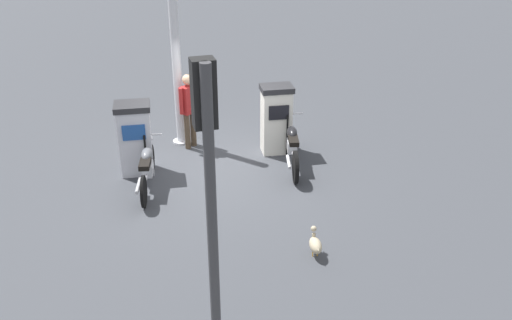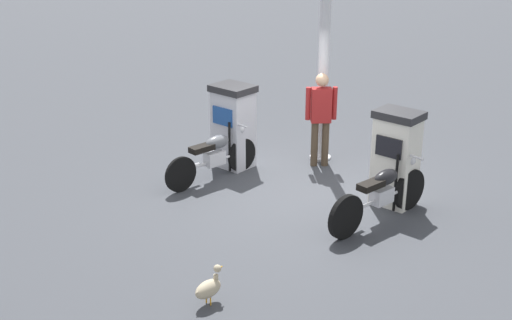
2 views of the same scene
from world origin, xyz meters
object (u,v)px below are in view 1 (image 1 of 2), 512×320
object	(u,v)px
motorcycle_near_pump	(147,166)
motorcycle_far_pump	(292,145)
roadside_traffic_light	(209,176)
fuel_pump_near	(135,138)
wandering_duck	(315,244)
fuel_pump_far	(276,119)
canopy_support_pole	(176,57)
attendant_person	(189,106)

from	to	relation	value
motorcycle_near_pump	motorcycle_far_pump	world-z (taller)	motorcycle_far_pump
roadside_traffic_light	fuel_pump_near	bearing A→B (deg)	-177.92
motorcycle_far_pump	wandering_duck	size ratio (longest dim) A/B	4.42
fuel_pump_far	roadside_traffic_light	size ratio (longest dim) A/B	0.40
fuel_pump_far	wandering_duck	distance (m)	4.05
motorcycle_near_pump	motorcycle_far_pump	bearing A→B (deg)	90.20
fuel_pump_near	roadside_traffic_light	world-z (taller)	roadside_traffic_light
motorcycle_far_pump	motorcycle_near_pump	bearing A→B (deg)	-89.80
fuel_pump_far	canopy_support_pole	world-z (taller)	canopy_support_pole
fuel_pump_far	roadside_traffic_light	xyz separation A→B (m)	(5.58, -2.91, 1.88)
motorcycle_near_pump	roadside_traffic_light	xyz separation A→B (m)	(4.82, 0.10, 2.20)
fuel_pump_far	roadside_traffic_light	distance (m)	6.57
fuel_pump_far	fuel_pump_near	bearing A→B (deg)	-90.00
wandering_duck	roadside_traffic_light	size ratio (longest dim) A/B	0.12
motorcycle_near_pump	attendant_person	distance (m)	2.11
fuel_pump_far	wandering_duck	xyz separation A→B (m)	(3.93, -0.80, -0.57)
fuel_pump_near	wandering_duck	distance (m)	4.59
motorcycle_far_pump	roadside_traffic_light	size ratio (longest dim) A/B	0.53
wandering_duck	canopy_support_pole	bearing A→B (deg)	-167.57
motorcycle_far_pump	roadside_traffic_light	xyz separation A→B (m)	(4.83, -2.99, 2.21)
attendant_person	wandering_duck	world-z (taller)	attendant_person
fuel_pump_near	fuel_pump_far	distance (m)	3.11
wandering_duck	canopy_support_pole	xyz separation A→B (m)	(-5.14, -1.13, 1.82)
fuel_pump_near	wandering_duck	size ratio (longest dim) A/B	3.23
motorcycle_near_pump	canopy_support_pole	bearing A→B (deg)	151.22
fuel_pump_far	motorcycle_near_pump	world-z (taller)	fuel_pump_far
motorcycle_near_pump	roadside_traffic_light	distance (m)	5.30
motorcycle_far_pump	attendant_person	distance (m)	2.52
fuel_pump_far	canopy_support_pole	bearing A→B (deg)	-121.98
roadside_traffic_light	canopy_support_pole	bearing A→B (deg)	171.80
fuel_pump_far	attendant_person	size ratio (longest dim) A/B	0.90
fuel_pump_far	canopy_support_pole	xyz separation A→B (m)	(-1.20, -1.93, 1.25)
fuel_pump_far	roadside_traffic_light	world-z (taller)	roadside_traffic_light
canopy_support_pole	motorcycle_near_pump	bearing A→B (deg)	-28.78
fuel_pump_far	wandering_duck	bearing A→B (deg)	-11.47
attendant_person	wandering_duck	bearing A→B (deg)	11.54
fuel_pump_near	fuel_pump_far	bearing A→B (deg)	90.00
fuel_pump_far	wandering_duck	size ratio (longest dim) A/B	3.30
fuel_pump_near	wandering_duck	xyz separation A→B (m)	(3.93, 2.31, -0.55)
motorcycle_far_pump	wandering_duck	world-z (taller)	motorcycle_far_pump
wandering_duck	attendant_person	bearing A→B (deg)	-168.46
fuel_pump_near	motorcycle_near_pump	distance (m)	0.82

